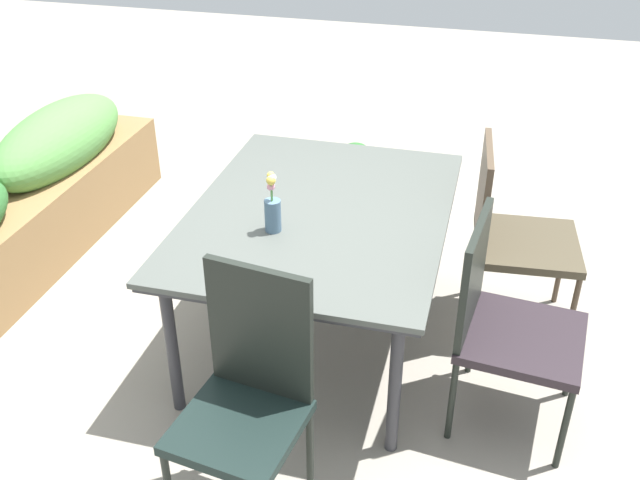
# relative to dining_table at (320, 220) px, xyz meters

# --- Properties ---
(ground_plane) EXTENTS (12.00, 12.00, 0.00)m
(ground_plane) POSITION_rel_dining_table_xyz_m (-0.05, 0.07, -0.66)
(ground_plane) COLOR gray
(dining_table) EXTENTS (1.52, 1.16, 0.72)m
(dining_table) POSITION_rel_dining_table_xyz_m (0.00, 0.00, 0.00)
(dining_table) COLOR #4C514C
(dining_table) RESTS_ON ground
(chair_near_left) EXTENTS (0.54, 0.54, 0.93)m
(chair_near_left) POSITION_rel_dining_table_xyz_m (-0.33, -0.86, -0.15)
(chair_near_left) COLOR #281F25
(chair_near_left) RESTS_ON ground
(chair_end_left) EXTENTS (0.47, 0.47, 1.00)m
(chair_end_left) POSITION_rel_dining_table_xyz_m (-1.05, -0.01, -0.11)
(chair_end_left) COLOR black
(chair_end_left) RESTS_ON ground
(chair_near_right) EXTENTS (0.53, 0.53, 0.97)m
(chair_near_right) POSITION_rel_dining_table_xyz_m (0.34, -0.86, -0.11)
(chair_near_right) COLOR #463E2D
(chair_near_right) RESTS_ON ground
(flower_vase) EXTENTS (0.07, 0.07, 0.28)m
(flower_vase) POSITION_rel_dining_table_xyz_m (-0.23, 0.15, 0.16)
(flower_vase) COLOR slate
(flower_vase) RESTS_ON dining_table
(planter_box) EXTENTS (2.65, 0.51, 0.77)m
(planter_box) POSITION_rel_dining_table_xyz_m (0.12, 1.80, -0.30)
(planter_box) COLOR olive
(planter_box) RESTS_ON ground
(potted_plant) EXTENTS (0.25, 0.25, 0.42)m
(potted_plant) POSITION_rel_dining_table_xyz_m (1.43, 0.13, -0.45)
(potted_plant) COLOR gray
(potted_plant) RESTS_ON ground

